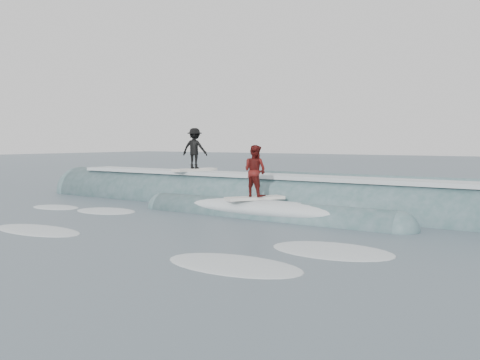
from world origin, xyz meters
The scene contains 6 objects.
ground centered at (0.00, 0.00, 0.00)m, with size 160.00×160.00×0.00m, color #41525F.
breaking_wave centered at (0.24, 4.93, 0.04)m, with size 22.90×4.00×2.44m.
surfer_black centered at (-2.98, 5.23, 2.14)m, with size 1.20×2.07×1.76m.
surfer_red centered at (1.45, 3.03, 1.44)m, with size 1.51×2.00×1.81m.
whitewater centered at (0.15, -0.89, 0.00)m, with size 14.49×5.92×0.10m.
far_swells centered at (-1.51, 17.65, 0.00)m, with size 33.92×8.65×0.80m.
Camera 1 is at (11.20, -11.66, 2.54)m, focal length 40.00 mm.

